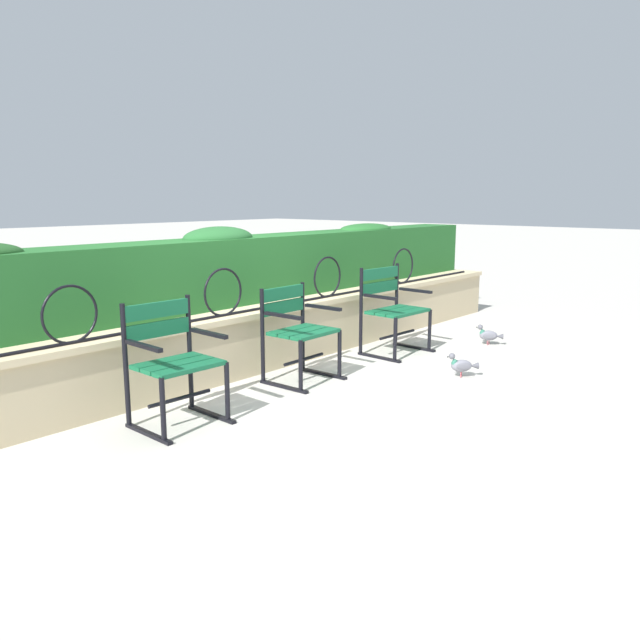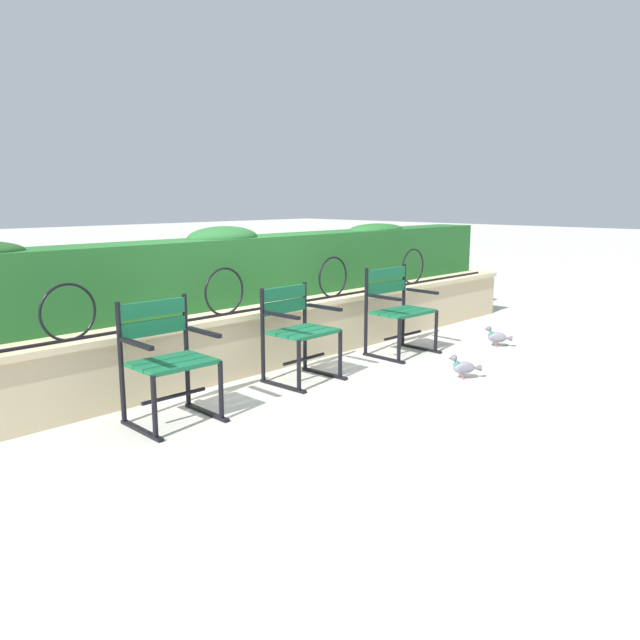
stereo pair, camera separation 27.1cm
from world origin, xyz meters
The scene contains 9 objects.
ground_plane centered at (0.00, 0.00, 0.00)m, with size 60.00×60.00×0.00m, color #BCB7AD.
stone_wall centered at (0.00, 0.80, 0.29)m, with size 8.11×0.41×0.57m.
iron_arch_fence centered at (-0.40, 0.72, 0.74)m, with size 7.55×0.02×0.42m.
hedge_row centered at (-0.02, 1.23, 0.91)m, with size 7.94×0.50×0.74m.
park_chair_left centered at (-1.44, 0.18, 0.46)m, with size 0.59×0.54×0.87m.
park_chair_centre centered at (-0.07, 0.26, 0.45)m, with size 0.58×0.53×0.82m.
park_chair_right centered at (1.31, 0.21, 0.47)m, with size 0.66×0.55×0.89m.
pigeon_near_chairs centered at (2.27, -0.41, 0.11)m, with size 0.20×0.27×0.22m.
pigeon_far_side centered at (0.94, -0.80, 0.11)m, with size 0.24×0.23×0.22m.
Camera 2 is at (-3.87, -3.62, 1.58)m, focal length 35.87 mm.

